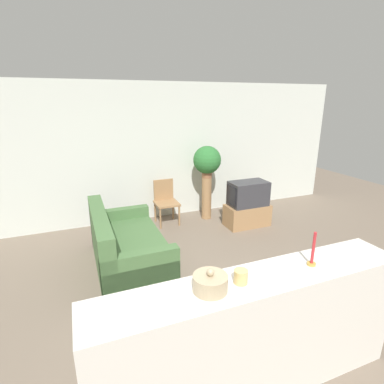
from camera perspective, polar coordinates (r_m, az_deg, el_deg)
name	(u,v)px	position (r m, az deg, el deg)	size (l,w,h in m)	color
ground_plane	(215,331)	(3.53, 4.32, -24.89)	(14.00, 14.00, 0.00)	#756656
wall_back	(139,154)	(5.98, -10.01, 7.17)	(9.00, 0.06, 2.70)	silver
couch	(126,247)	(4.57, -12.52, -10.20)	(0.97, 1.77, 0.87)	#476B3D
tv_stand	(247,215)	(5.94, 10.43, -4.34)	(0.85, 0.44, 0.42)	#9E754C
television	(248,194)	(5.80, 10.61, -0.28)	(0.73, 0.42, 0.46)	#333338
wooden_chair	(166,199)	(5.92, -5.06, -1.43)	(0.44, 0.44, 0.86)	#9E754C
plant_stand	(207,198)	(6.13, 2.78, -1.14)	(0.20, 0.20, 0.87)	#9E754C
potted_plant	(207,160)	(5.93, 2.89, 6.05)	(0.55, 0.55, 0.63)	#8E5B3D
foreground_counter	(253,335)	(2.74, 11.53, -25.20)	(2.63, 0.44, 1.07)	silver
decorative_bowl	(210,283)	(2.21, 3.48, -16.87)	(0.25, 0.25, 0.17)	tan
candle_jar	(241,277)	(2.32, 9.26, -15.61)	(0.10, 0.10, 0.10)	tan
candlestick	(313,254)	(2.67, 21.99, -10.90)	(0.07, 0.07, 0.29)	#B7933D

